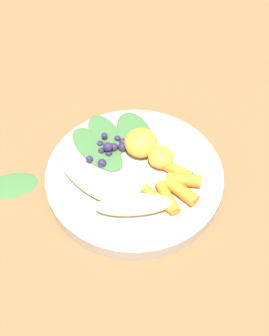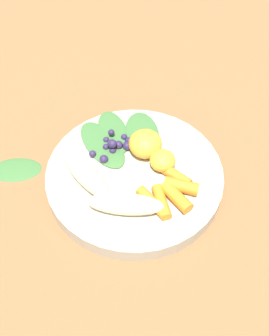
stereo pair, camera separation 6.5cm
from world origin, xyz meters
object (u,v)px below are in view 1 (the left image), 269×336
(banana_peeled_left, at_px, (134,205))
(orange_segment_near, at_px, (141,143))
(banana_peeled_right, at_px, (89,183))
(bowl, at_px, (134,177))
(kale_leaf_stray, at_px, (11,185))

(banana_peeled_left, distance_m, orange_segment_near, 0.12)
(banana_peeled_right, height_order, orange_segment_near, orange_segment_near)
(orange_segment_near, bearing_deg, bowl, 53.50)
(banana_peeled_right, bearing_deg, orange_segment_near, 85.76)
(bowl, xyz_separation_m, banana_peeled_right, (0.07, 0.00, 0.03))
(orange_segment_near, height_order, kale_leaf_stray, orange_segment_near)
(bowl, relative_size, banana_peeled_left, 2.51)
(bowl, height_order, banana_peeled_left, banana_peeled_left)
(bowl, height_order, banana_peeled_right, banana_peeled_right)
(bowl, height_order, kale_leaf_stray, bowl)
(banana_peeled_left, bearing_deg, banana_peeled_right, 145.61)
(bowl, bearing_deg, kale_leaf_stray, -21.11)
(banana_peeled_right, distance_m, orange_segment_near, 0.11)
(banana_peeled_left, bearing_deg, orange_segment_near, 79.74)
(kale_leaf_stray, bearing_deg, orange_segment_near, -179.58)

